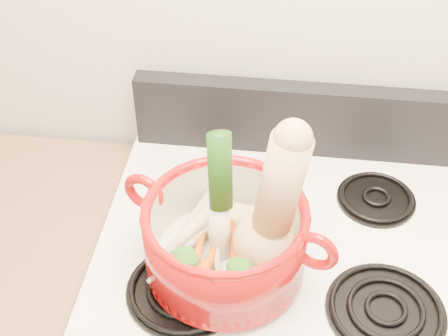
# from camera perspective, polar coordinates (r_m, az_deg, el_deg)

# --- Properties ---
(wall_back) EXTENTS (3.50, 0.02, 2.60)m
(wall_back) POSITION_cam_1_polar(r_m,az_deg,el_deg) (1.38, 7.52, 14.39)
(wall_back) COLOR beige
(wall_back) RESTS_ON floor
(cooktop) EXTENTS (0.78, 0.67, 0.03)m
(cooktop) POSITION_cam_1_polar(r_m,az_deg,el_deg) (1.33, 5.76, -6.93)
(cooktop) COLOR white
(cooktop) RESTS_ON stove_body
(control_backsplash) EXTENTS (0.76, 0.05, 0.18)m
(control_backsplash) POSITION_cam_1_polar(r_m,az_deg,el_deg) (1.48, 6.59, 4.50)
(control_backsplash) COLOR black
(control_backsplash) RESTS_ON cooktop
(burner_front_left) EXTENTS (0.22, 0.22, 0.02)m
(burner_front_left) POSITION_cam_1_polar(r_m,az_deg,el_deg) (1.22, -3.66, -10.98)
(burner_front_left) COLOR black
(burner_front_left) RESTS_ON cooktop
(burner_front_right) EXTENTS (0.22, 0.22, 0.02)m
(burner_front_right) POSITION_cam_1_polar(r_m,az_deg,el_deg) (1.22, 14.58, -12.40)
(burner_front_right) COLOR black
(burner_front_right) RESTS_ON cooktop
(burner_back_left) EXTENTS (0.17, 0.17, 0.02)m
(burner_back_left) POSITION_cam_1_polar(r_m,az_deg,el_deg) (1.42, -1.59, -1.39)
(burner_back_left) COLOR black
(burner_back_left) RESTS_ON cooktop
(burner_back_right) EXTENTS (0.17, 0.17, 0.02)m
(burner_back_right) POSITION_cam_1_polar(r_m,az_deg,el_deg) (1.42, 13.76, -2.64)
(burner_back_right) COLOR black
(burner_back_right) RESTS_ON cooktop
(dutch_oven) EXTENTS (0.39, 0.39, 0.15)m
(dutch_oven) POSITION_cam_1_polar(r_m,az_deg,el_deg) (1.18, 0.12, -6.51)
(dutch_oven) COLOR #9A0B0A
(dutch_oven) RESTS_ON burner_front_left
(pot_handle_left) EXTENTS (0.09, 0.05, 0.09)m
(pot_handle_left) POSITION_cam_1_polar(r_m,az_deg,el_deg) (1.21, -7.34, -2.18)
(pot_handle_left) COLOR #9A0B0A
(pot_handle_left) RESTS_ON dutch_oven
(pot_handle_right) EXTENTS (0.09, 0.05, 0.09)m
(pot_handle_right) POSITION_cam_1_polar(r_m,az_deg,el_deg) (1.11, 8.34, -7.53)
(pot_handle_right) COLOR #9A0B0A
(pot_handle_right) RESTS_ON dutch_oven
(squash) EXTENTS (0.17, 0.14, 0.32)m
(squash) POSITION_cam_1_polar(r_m,az_deg,el_deg) (1.10, 3.97, -3.31)
(squash) COLOR tan
(squash) RESTS_ON dutch_oven
(leek) EXTENTS (0.07, 0.09, 0.29)m
(leek) POSITION_cam_1_polar(r_m,az_deg,el_deg) (1.12, -0.41, -2.74)
(leek) COLOR white
(leek) RESTS_ON dutch_oven
(ginger) EXTENTS (0.10, 0.08, 0.05)m
(ginger) POSITION_cam_1_polar(r_m,az_deg,el_deg) (1.25, 0.93, -4.46)
(ginger) COLOR tan
(ginger) RESTS_ON dutch_oven
(parsnip_0) EXTENTS (0.17, 0.22, 0.07)m
(parsnip_0) POSITION_cam_1_polar(r_m,az_deg,el_deg) (1.21, -3.09, -6.54)
(parsnip_0) COLOR #F0E9C3
(parsnip_0) RESTS_ON dutch_oven
(parsnip_1) EXTENTS (0.14, 0.22, 0.07)m
(parsnip_1) POSITION_cam_1_polar(r_m,az_deg,el_deg) (1.22, -3.29, -5.61)
(parsnip_1) COLOR beige
(parsnip_1) RESTS_ON dutch_oven
(parsnip_2) EXTENTS (0.08, 0.18, 0.05)m
(parsnip_2) POSITION_cam_1_polar(r_m,az_deg,el_deg) (1.21, -0.87, -6.07)
(parsnip_2) COLOR beige
(parsnip_2) RESTS_ON dutch_oven
(parsnip_3) EXTENTS (0.15, 0.19, 0.06)m
(parsnip_3) POSITION_cam_1_polar(r_m,az_deg,el_deg) (1.20, -3.46, -5.89)
(parsnip_3) COLOR beige
(parsnip_3) RESTS_ON dutch_oven
(carrot_0) EXTENTS (0.08, 0.17, 0.05)m
(carrot_0) POSITION_cam_1_polar(r_m,az_deg,el_deg) (1.17, -1.57, -8.86)
(carrot_0) COLOR #CC550A
(carrot_0) RESTS_ON dutch_oven
(carrot_1) EXTENTS (0.04, 0.15, 0.04)m
(carrot_1) POSITION_cam_1_polar(r_m,az_deg,el_deg) (1.18, -2.56, -8.39)
(carrot_1) COLOR #D5610A
(carrot_1) RESTS_ON dutch_oven
(carrot_2) EXTENTS (0.07, 0.19, 0.05)m
(carrot_2) POSITION_cam_1_polar(r_m,az_deg,el_deg) (1.17, 1.08, -8.44)
(carrot_2) COLOR #B95109
(carrot_2) RESTS_ON dutch_oven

